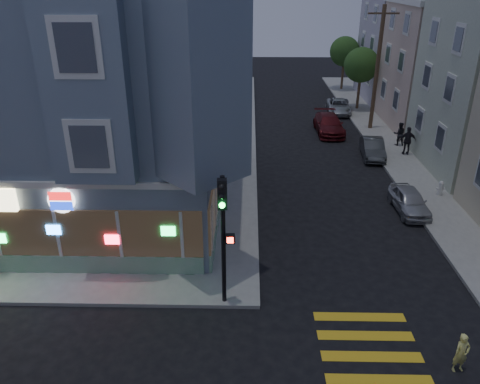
{
  "coord_description": "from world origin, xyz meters",
  "views": [
    {
      "loc": [
        2.56,
        -11.57,
        10.96
      ],
      "look_at": [
        2.17,
        6.59,
        2.55
      ],
      "focal_mm": 35.0,
      "sensor_mm": 36.0,
      "label": 1
    }
  ],
  "objects_px": {
    "pedestrian_a": "(399,134)",
    "parked_car_b": "(373,148)",
    "utility_pole": "(377,67)",
    "street_tree_near": "(361,65)",
    "street_tree_far": "(345,52)",
    "fire_hydrant": "(441,188)",
    "running_child": "(461,353)",
    "parked_car_d": "(339,106)",
    "parked_car_c": "(329,124)",
    "traffic_signal": "(223,222)",
    "pedestrian_b": "(408,141)",
    "parked_car_a": "(409,201)"
  },
  "relations": [
    {
      "from": "pedestrian_b",
      "to": "parked_car_c",
      "type": "relative_size",
      "value": 0.39
    },
    {
      "from": "street_tree_near",
      "to": "parked_car_a",
      "type": "height_order",
      "value": "street_tree_near"
    },
    {
      "from": "parked_car_a",
      "to": "parked_car_c",
      "type": "height_order",
      "value": "parked_car_c"
    },
    {
      "from": "street_tree_far",
      "to": "pedestrian_a",
      "type": "bearing_deg",
      "value": -87.47
    },
    {
      "from": "parked_car_c",
      "to": "parked_car_d",
      "type": "bearing_deg",
      "value": 72.52
    },
    {
      "from": "utility_pole",
      "to": "traffic_signal",
      "type": "height_order",
      "value": "utility_pole"
    },
    {
      "from": "pedestrian_b",
      "to": "utility_pole",
      "type": "bearing_deg",
      "value": -76.88
    },
    {
      "from": "street_tree_near",
      "to": "parked_car_d",
      "type": "xyz_separation_m",
      "value": [
        -1.85,
        -1.16,
        -3.34
      ]
    },
    {
      "from": "parked_car_c",
      "to": "fire_hydrant",
      "type": "distance_m",
      "value": 12.16
    },
    {
      "from": "parked_car_a",
      "to": "parked_car_d",
      "type": "relative_size",
      "value": 0.83
    },
    {
      "from": "fire_hydrant",
      "to": "pedestrian_a",
      "type": "bearing_deg",
      "value": 89.39
    },
    {
      "from": "pedestrian_a",
      "to": "parked_car_d",
      "type": "distance_m",
      "value": 9.33
    },
    {
      "from": "utility_pole",
      "to": "street_tree_far",
      "type": "bearing_deg",
      "value": 89.18
    },
    {
      "from": "parked_car_d",
      "to": "traffic_signal",
      "type": "relative_size",
      "value": 0.86
    },
    {
      "from": "running_child",
      "to": "pedestrian_a",
      "type": "distance_m",
      "value": 21.02
    },
    {
      "from": "street_tree_near",
      "to": "pedestrian_a",
      "type": "relative_size",
      "value": 3.25
    },
    {
      "from": "street_tree_far",
      "to": "parked_car_d",
      "type": "distance_m",
      "value": 9.93
    },
    {
      "from": "street_tree_far",
      "to": "parked_car_b",
      "type": "distance_m",
      "value": 20.51
    },
    {
      "from": "street_tree_far",
      "to": "traffic_signal",
      "type": "bearing_deg",
      "value": -106.32
    },
    {
      "from": "running_child",
      "to": "parked_car_b",
      "type": "xyz_separation_m",
      "value": [
        1.71,
        18.56,
        -0.05
      ]
    },
    {
      "from": "running_child",
      "to": "parked_car_c",
      "type": "distance_m",
      "value": 23.76
    },
    {
      "from": "parked_car_c",
      "to": "traffic_signal",
      "type": "distance_m",
      "value": 22.13
    },
    {
      "from": "utility_pole",
      "to": "street_tree_near",
      "type": "bearing_deg",
      "value": 88.09
    },
    {
      "from": "street_tree_near",
      "to": "pedestrian_b",
      "type": "height_order",
      "value": "street_tree_near"
    },
    {
      "from": "parked_car_a",
      "to": "fire_hydrant",
      "type": "relative_size",
      "value": 4.34
    },
    {
      "from": "pedestrian_a",
      "to": "parked_car_a",
      "type": "xyz_separation_m",
      "value": [
        -2.3,
        -9.97,
        -0.37
      ]
    },
    {
      "from": "street_tree_far",
      "to": "fire_hydrant",
      "type": "bearing_deg",
      "value": -88.45
    },
    {
      "from": "running_child",
      "to": "parked_car_d",
      "type": "distance_m",
      "value": 29.6
    },
    {
      "from": "utility_pole",
      "to": "street_tree_near",
      "type": "relative_size",
      "value": 1.7
    },
    {
      "from": "running_child",
      "to": "pedestrian_a",
      "type": "height_order",
      "value": "pedestrian_a"
    },
    {
      "from": "parked_car_b",
      "to": "parked_car_c",
      "type": "distance_m",
      "value": 5.61
    },
    {
      "from": "running_child",
      "to": "parked_car_a",
      "type": "bearing_deg",
      "value": 68.59
    },
    {
      "from": "pedestrian_b",
      "to": "parked_car_a",
      "type": "distance_m",
      "value": 8.44
    },
    {
      "from": "pedestrian_a",
      "to": "traffic_signal",
      "type": "distance_m",
      "value": 21.16
    },
    {
      "from": "parked_car_a",
      "to": "traffic_signal",
      "type": "height_order",
      "value": "traffic_signal"
    },
    {
      "from": "street_tree_far",
      "to": "utility_pole",
      "type": "bearing_deg",
      "value": -90.82
    },
    {
      "from": "utility_pole",
      "to": "pedestrian_a",
      "type": "height_order",
      "value": "utility_pole"
    },
    {
      "from": "parked_car_a",
      "to": "parked_car_c",
      "type": "bearing_deg",
      "value": 97.32
    },
    {
      "from": "pedestrian_b",
      "to": "fire_hydrant",
      "type": "xyz_separation_m",
      "value": [
        -0.09,
        -6.38,
        -0.51
      ]
    },
    {
      "from": "street_tree_far",
      "to": "fire_hydrant",
      "type": "distance_m",
      "value": 26.57
    },
    {
      "from": "pedestrian_b",
      "to": "parked_car_b",
      "type": "height_order",
      "value": "pedestrian_b"
    },
    {
      "from": "pedestrian_a",
      "to": "traffic_signal",
      "type": "relative_size",
      "value": 0.33
    },
    {
      "from": "street_tree_far",
      "to": "pedestrian_a",
      "type": "xyz_separation_m",
      "value": [
        0.8,
        -18.11,
        -2.97
      ]
    },
    {
      "from": "pedestrian_b",
      "to": "fire_hydrant",
      "type": "height_order",
      "value": "pedestrian_b"
    },
    {
      "from": "street_tree_near",
      "to": "parked_car_c",
      "type": "distance_m",
      "value": 8.5
    },
    {
      "from": "pedestrian_a",
      "to": "parked_car_b",
      "type": "distance_m",
      "value": 3.12
    },
    {
      "from": "utility_pole",
      "to": "street_tree_near",
      "type": "distance_m",
      "value": 6.06
    },
    {
      "from": "parked_car_b",
      "to": "parked_car_c",
      "type": "bearing_deg",
      "value": 117.46
    },
    {
      "from": "street_tree_far",
      "to": "parked_car_c",
      "type": "relative_size",
      "value": 1.11
    },
    {
      "from": "fire_hydrant",
      "to": "utility_pole",
      "type": "bearing_deg",
      "value": 94.23
    }
  ]
}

